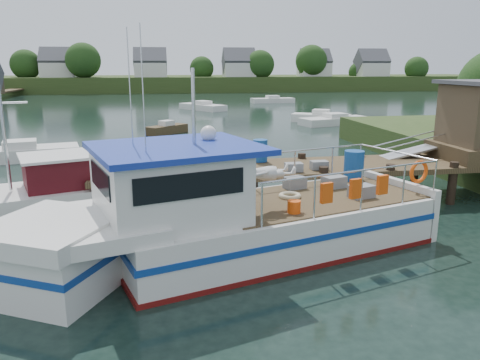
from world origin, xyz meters
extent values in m
plane|color=black|center=(0.00, 0.00, 0.00)|extent=(160.00, 160.00, 0.00)
cube|color=#32451C|center=(0.00, 84.00, 1.40)|extent=(140.00, 24.00, 3.00)
cylinder|color=#332114|center=(-28.00, 79.00, 2.10)|extent=(0.60, 0.60, 4.20)
sphere|color=#204016|center=(-28.00, 79.00, 5.21)|extent=(5.54, 5.54, 5.54)
cylinder|color=#332114|center=(-17.00, 75.00, 2.40)|extent=(0.60, 0.60, 4.80)
sphere|color=#204016|center=(-17.00, 75.00, 5.95)|extent=(6.34, 6.34, 6.34)
cylinder|color=#332114|center=(-6.00, 77.00, 1.50)|extent=(0.60, 0.60, 3.00)
sphere|color=#204016|center=(-6.00, 77.00, 3.72)|extent=(3.96, 3.96, 3.96)
cylinder|color=#332114|center=(5.00, 79.00, 1.80)|extent=(0.60, 0.60, 3.60)
sphere|color=#204016|center=(5.00, 79.00, 4.46)|extent=(4.75, 4.75, 4.75)
cylinder|color=#332114|center=(16.00, 75.00, 2.10)|extent=(0.60, 0.60, 4.20)
sphere|color=#204016|center=(16.00, 75.00, 5.21)|extent=(5.54, 5.54, 5.54)
cylinder|color=#332114|center=(27.00, 77.00, 2.40)|extent=(0.60, 0.60, 4.80)
sphere|color=#204016|center=(27.00, 77.00, 5.95)|extent=(6.34, 6.34, 6.34)
cylinder|color=#332114|center=(38.00, 79.00, 1.50)|extent=(0.60, 0.60, 3.00)
sphere|color=#204016|center=(38.00, 79.00, 3.72)|extent=(3.96, 3.96, 3.96)
cylinder|color=#332114|center=(49.00, 75.00, 1.80)|extent=(0.60, 0.60, 3.60)
sphere|color=#204016|center=(49.00, 75.00, 4.46)|extent=(4.75, 4.75, 4.75)
cube|color=silver|center=(-22.00, 78.00, 4.00)|extent=(6.00, 5.00, 3.00)
cube|color=#47474C|center=(-22.00, 78.00, 5.90)|extent=(6.20, 5.09, 5.09)
cube|color=silver|center=(-5.00, 77.00, 4.00)|extent=(6.00, 5.00, 3.00)
cube|color=#47474C|center=(-5.00, 77.00, 5.90)|extent=(6.20, 5.09, 5.09)
cube|color=silver|center=(12.00, 76.00, 4.00)|extent=(6.00, 5.00, 3.00)
cube|color=#47474C|center=(12.00, 76.00, 5.90)|extent=(6.20, 5.09, 5.09)
cube|color=silver|center=(28.00, 78.00, 4.00)|extent=(6.00, 5.00, 3.00)
cube|color=#47474C|center=(28.00, 78.00, 5.90)|extent=(6.20, 5.09, 5.09)
cube|color=silver|center=(40.00, 77.00, 4.00)|extent=(6.00, 5.00, 3.00)
cube|color=#47474C|center=(40.00, 77.00, 5.90)|extent=(6.20, 5.09, 5.09)
cube|color=#493923|center=(-28.00, 64.00, 1.00)|extent=(2.20, 20.00, 0.25)
cube|color=#493923|center=(2.00, 0.00, 1.30)|extent=(16.00, 3.00, 0.20)
cylinder|color=black|center=(-5.50, -1.30, 0.65)|extent=(0.32, 0.32, 1.90)
cylinder|color=black|center=(-5.50, 1.30, 0.65)|extent=(0.32, 0.32, 1.90)
cylinder|color=black|center=(-3.00, -1.30, 0.65)|extent=(0.32, 0.32, 1.90)
cylinder|color=black|center=(-3.00, 1.30, 0.65)|extent=(0.32, 0.32, 1.90)
cylinder|color=black|center=(-0.50, -1.30, 0.65)|extent=(0.32, 0.32, 1.90)
cylinder|color=black|center=(-0.50, 1.30, 0.65)|extent=(0.32, 0.32, 1.90)
cylinder|color=black|center=(2.00, -1.30, 0.65)|extent=(0.32, 0.32, 1.90)
cylinder|color=black|center=(2.00, 1.30, 0.65)|extent=(0.32, 0.32, 1.90)
cylinder|color=black|center=(4.50, -1.30, 0.65)|extent=(0.32, 0.32, 1.90)
cylinder|color=black|center=(4.50, 1.30, 0.65)|extent=(0.32, 0.32, 1.90)
cylinder|color=black|center=(7.00, -1.30, 0.65)|extent=(0.32, 0.32, 1.90)
cylinder|color=black|center=(7.00, 1.30, 0.65)|extent=(0.32, 0.32, 1.90)
cylinder|color=black|center=(9.50, 1.30, 0.65)|extent=(0.32, 0.32, 1.90)
cube|color=#A5A8AD|center=(6.70, 0.90, 1.65)|extent=(3.34, 0.90, 0.79)
cylinder|color=silver|center=(6.70, 0.50, 2.15)|extent=(3.34, 0.05, 0.76)
cylinder|color=silver|center=(6.70, 1.30, 2.15)|extent=(3.34, 0.05, 0.76)
cube|color=slate|center=(1.00, -1.00, 1.56)|extent=(0.60, 0.40, 0.30)
cube|color=slate|center=(2.00, -0.80, 1.56)|extent=(0.60, 0.40, 0.30)
cylinder|color=#E94D0D|center=(3.00, -1.10, 1.55)|extent=(0.30, 0.30, 0.28)
cylinder|color=#14458E|center=(0.20, 0.90, 1.84)|extent=(0.56, 0.56, 0.85)
cube|color=silver|center=(-0.56, -4.43, 0.66)|extent=(9.22, 5.81, 1.32)
cube|color=silver|center=(-6.04, -6.12, 0.66)|extent=(3.29, 3.29, 1.32)
cube|color=silver|center=(-6.04, -6.12, 1.49)|extent=(3.56, 3.63, 0.40)
cube|color=silver|center=(-4.94, -5.78, 1.45)|extent=(3.15, 3.79, 0.34)
cube|color=navy|center=(-0.56, -4.43, 0.82)|extent=(9.34, 5.89, 0.16)
cube|color=navy|center=(-6.04, -6.12, 0.82)|extent=(3.34, 3.34, 0.16)
cube|color=#600F0D|center=(-0.56, -4.43, 0.06)|extent=(9.33, 5.87, 0.16)
cube|color=#493923|center=(0.75, -4.03, 1.33)|extent=(6.82, 4.77, 0.05)
cube|color=silver|center=(3.70, -3.12, 0.77)|extent=(1.23, 3.35, 1.55)
cube|color=silver|center=(-3.41, -5.31, 2.18)|extent=(3.94, 3.79, 1.72)
cube|color=black|center=(-2.97, -6.74, 2.52)|extent=(2.42, 0.79, 0.57)
cube|color=black|center=(-3.85, -3.87, 2.52)|extent=(2.42, 0.79, 0.57)
cube|color=black|center=(-4.95, -5.78, 2.52)|extent=(0.65, 1.98, 0.57)
cube|color=#19319F|center=(-3.19, -5.24, 3.09)|extent=(4.70, 4.32, 0.14)
cylinder|color=silver|center=(-2.75, -5.11, 4.07)|extent=(0.11, 0.11, 1.83)
cylinder|color=silver|center=(-3.90, -6.06, 4.52)|extent=(0.03, 0.03, 2.75)
cylinder|color=silver|center=(-4.24, -4.96, 4.52)|extent=(0.03, 0.03, 2.75)
sphere|color=silver|center=(-2.34, -4.50, 3.32)|extent=(0.52, 0.52, 0.41)
cylinder|color=silver|center=(1.38, -5.49, 2.40)|extent=(5.49, 1.73, 0.05)
cylinder|color=silver|center=(0.45, -2.47, 2.40)|extent=(5.49, 1.73, 0.05)
cylinder|color=silver|center=(3.68, -3.12, 2.40)|extent=(0.97, 3.02, 0.05)
cylinder|color=silver|center=(-1.30, -6.31, 1.86)|extent=(0.06, 0.06, 1.09)
cylinder|color=silver|center=(-2.23, -3.29, 1.86)|extent=(0.06, 0.06, 1.09)
cylinder|color=silver|center=(0.12, -5.87, 1.86)|extent=(0.06, 0.06, 1.09)
cylinder|color=silver|center=(-0.81, -2.85, 1.86)|extent=(0.06, 0.06, 1.09)
cylinder|color=silver|center=(1.54, -5.44, 1.86)|extent=(0.06, 0.06, 1.09)
cylinder|color=silver|center=(0.61, -2.42, 1.86)|extent=(0.06, 0.06, 1.09)
cylinder|color=silver|center=(2.96, -5.00, 1.86)|extent=(0.06, 0.06, 1.09)
cylinder|color=silver|center=(2.03, -1.98, 1.86)|extent=(0.06, 0.06, 1.09)
cylinder|color=silver|center=(4.11, -4.64, 1.86)|extent=(0.06, 0.06, 1.09)
cylinder|color=silver|center=(3.18, -1.62, 1.86)|extent=(0.06, 0.06, 1.09)
cube|color=slate|center=(2.04, -4.35, 1.52)|extent=(0.79, 0.64, 0.37)
cube|color=slate|center=(1.67, -3.14, 1.52)|extent=(0.79, 0.64, 0.37)
cube|color=slate|center=(0.45, -3.04, 1.52)|extent=(0.73, 0.60, 0.37)
cylinder|color=#14458E|center=(2.63, -2.37, 1.83)|extent=(0.80, 0.80, 1.01)
cylinder|color=#E94D0D|center=(-0.26, -5.42, 1.50)|extent=(0.43, 0.43, 0.34)
torus|color=#BFB28C|center=(0.02, -4.01, 1.40)|extent=(0.80, 0.80, 0.14)
torus|color=#E94D0D|center=(3.99, -3.99, 1.95)|extent=(0.71, 0.32, 0.71)
cube|color=#E94D0D|center=(0.45, -5.80, 1.95)|extent=(0.34, 0.20, 0.52)
cube|color=#E94D0D|center=(1.33, -5.53, 1.95)|extent=(0.34, 0.20, 0.52)
cube|color=#E94D0D|center=(2.21, -5.26, 1.95)|extent=(0.34, 0.20, 0.52)
imported|color=silver|center=(-1.12, -4.96, 2.32)|extent=(0.68, 0.84, 2.02)
cube|color=silver|center=(-7.56, -0.66, 0.54)|extent=(7.52, 4.76, 1.09)
cube|color=#430B10|center=(-7.05, -0.48, 1.57)|extent=(2.48, 2.48, 1.03)
cube|color=silver|center=(-7.05, -0.48, 2.12)|extent=(2.76, 2.76, 0.09)
cylinder|color=silver|center=(-8.39, -0.94, 2.82)|extent=(0.14, 0.14, 3.37)
cylinder|color=silver|center=(-8.39, -0.94, 3.91)|extent=(1.46, 0.56, 0.07)
cube|color=#493923|center=(-3.10, 19.27, 0.32)|extent=(3.31, 3.17, 0.63)
cube|color=silver|center=(-3.10, 19.27, 0.79)|extent=(1.26, 1.25, 0.41)
cube|color=silver|center=(11.94, 47.44, 0.32)|extent=(6.08, 2.53, 0.64)
cube|color=silver|center=(11.94, 47.44, 0.80)|extent=(1.78, 1.56, 0.41)
cube|color=silver|center=(-11.11, 10.18, 0.35)|extent=(6.26, 3.28, 0.70)
cube|color=silver|center=(-11.11, 10.18, 0.87)|extent=(1.94, 1.76, 0.45)
cube|color=silver|center=(10.91, 24.41, 0.36)|extent=(5.42, 4.05, 0.73)
cube|color=silver|center=(10.91, 24.41, 0.92)|extent=(1.88, 1.80, 0.47)
cube|color=silver|center=(11.49, 22.43, 0.32)|extent=(6.65, 3.78, 0.63)
cube|color=silver|center=(11.49, 22.43, 0.79)|extent=(2.11, 1.94, 0.41)
cube|color=silver|center=(1.35, 38.16, 0.34)|extent=(5.28, 6.43, 0.68)
cube|color=silver|center=(1.35, 38.16, 0.85)|extent=(2.24, 2.31, 0.44)
camera|label=1|loc=(-3.56, -16.49, 5.03)|focal=35.00mm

